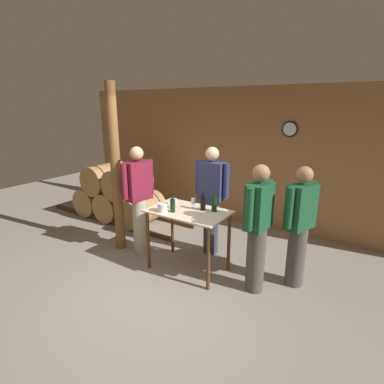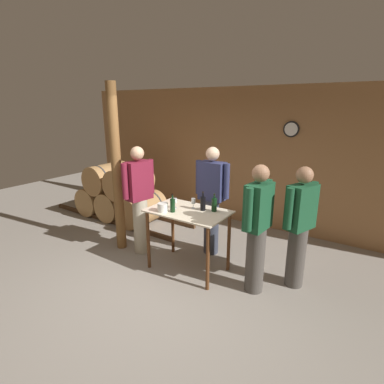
{
  "view_description": "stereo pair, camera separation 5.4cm",
  "coord_description": "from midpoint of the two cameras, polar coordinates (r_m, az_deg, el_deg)",
  "views": [
    {
      "loc": [
        2.23,
        -2.7,
        2.35
      ],
      "look_at": [
        0.01,
        0.71,
        1.17
      ],
      "focal_mm": 28.0,
      "sensor_mm": 36.0,
      "label": 1
    },
    {
      "loc": [
        2.27,
        -2.67,
        2.35
      ],
      "look_at": [
        0.01,
        0.71,
        1.17
      ],
      "focal_mm": 28.0,
      "sensor_mm": 36.0,
      "label": 2
    }
  ],
  "objects": [
    {
      "name": "ground_plane",
      "position": [
        4.22,
        -5.31,
        -17.73
      ],
      "size": [
        14.0,
        14.0,
        0.0
      ],
      "primitive_type": "plane",
      "color": "gray"
    },
    {
      "name": "back_wall",
      "position": [
        6.02,
        11.48,
        6.33
      ],
      "size": [
        8.4,
        0.08,
        2.7
      ],
      "color": "#996B42",
      "rests_on": "ground_plane"
    },
    {
      "name": "barrel_rack",
      "position": [
        6.58,
        -13.43,
        -0.47
      ],
      "size": [
        3.4,
        0.9,
        1.16
      ],
      "color": "#4C331E",
      "rests_on": "ground_plane"
    },
    {
      "name": "tasting_table",
      "position": [
        4.3,
        -0.38,
        -5.73
      ],
      "size": [
        1.14,
        0.71,
        0.92
      ],
      "color": "beige",
      "rests_on": "ground_plane"
    },
    {
      "name": "wooden_post",
      "position": [
        4.95,
        -13.86,
        4.06
      ],
      "size": [
        0.16,
        0.16,
        2.7
      ],
      "color": "brown",
      "rests_on": "ground_plane"
    },
    {
      "name": "wine_bottle_far_left",
      "position": [
        4.16,
        -3.35,
        -2.48
      ],
      "size": [
        0.07,
        0.07,
        0.26
      ],
      "color": "black",
      "rests_on": "tasting_table"
    },
    {
      "name": "wine_bottle_left",
      "position": [
        4.22,
        2.46,
        -2.13
      ],
      "size": [
        0.08,
        0.08,
        0.28
      ],
      "color": "black",
      "rests_on": "tasting_table"
    },
    {
      "name": "wine_bottle_center",
      "position": [
        4.2,
        4.62,
        -2.36
      ],
      "size": [
        0.08,
        0.08,
        0.26
      ],
      "color": "black",
      "rests_on": "tasting_table"
    },
    {
      "name": "wine_glass_near_left",
      "position": [
        4.31,
        -2.95,
        -1.71
      ],
      "size": [
        0.06,
        0.06,
        0.15
      ],
      "color": "silver",
      "rests_on": "tasting_table"
    },
    {
      "name": "wine_glass_near_center",
      "position": [
        4.3,
        0.6,
        -1.8
      ],
      "size": [
        0.06,
        0.06,
        0.15
      ],
      "color": "silver",
      "rests_on": "tasting_table"
    },
    {
      "name": "ice_bucket",
      "position": [
        4.21,
        -5.23,
        -2.91
      ],
      "size": [
        0.15,
        0.15,
        0.12
      ],
      "color": "white",
      "rests_on": "tasting_table"
    },
    {
      "name": "person_host",
      "position": [
        3.84,
        12.71,
        -6.57
      ],
      "size": [
        0.25,
        0.59,
        1.68
      ],
      "color": "#4C4742",
      "rests_on": "ground_plane"
    },
    {
      "name": "person_visitor_with_scarf",
      "position": [
        4.82,
        -9.66,
        -1.18
      ],
      "size": [
        0.29,
        0.58,
        1.75
      ],
      "color": "#B7AD93",
      "rests_on": "ground_plane"
    },
    {
      "name": "person_visitor_bearded",
      "position": [
        4.12,
        20.11,
        -6.01
      ],
      "size": [
        0.34,
        0.56,
        1.64
      ],
      "color": "#4C4742",
      "rests_on": "ground_plane"
    },
    {
      "name": "person_visitor_near_door",
      "position": [
        4.74,
        4.12,
        -1.3
      ],
      "size": [
        0.59,
        0.24,
        1.75
      ],
      "color": "#333847",
      "rests_on": "ground_plane"
    }
  ]
}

